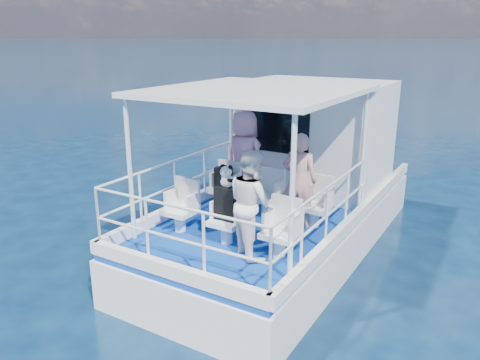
# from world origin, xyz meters

# --- Properties ---
(ground) EXTENTS (2000.00, 2000.00, 0.00)m
(ground) POSITION_xyz_m (0.00, 0.00, 0.00)
(ground) COLOR #071B37
(ground) RESTS_ON ground
(hull) EXTENTS (3.00, 7.00, 1.60)m
(hull) POSITION_xyz_m (0.00, 1.00, 0.00)
(hull) COLOR white
(hull) RESTS_ON ground
(deck) EXTENTS (2.90, 6.90, 0.10)m
(deck) POSITION_xyz_m (0.00, 1.00, 0.85)
(deck) COLOR navy
(deck) RESTS_ON hull
(cabin) EXTENTS (2.85, 2.00, 2.20)m
(cabin) POSITION_xyz_m (0.00, 2.30, 2.00)
(cabin) COLOR white
(cabin) RESTS_ON deck
(canopy) EXTENTS (3.00, 3.20, 0.08)m
(canopy) POSITION_xyz_m (0.00, -0.20, 3.14)
(canopy) COLOR white
(canopy) RESTS_ON cabin
(canopy_posts) EXTENTS (2.77, 2.97, 2.20)m
(canopy_posts) POSITION_xyz_m (0.00, -0.25, 2.00)
(canopy_posts) COLOR white
(canopy_posts) RESTS_ON deck
(railings) EXTENTS (2.84, 3.59, 1.00)m
(railings) POSITION_xyz_m (0.00, -0.58, 1.40)
(railings) COLOR white
(railings) RESTS_ON deck
(seat_port_fwd) EXTENTS (0.48, 0.46, 0.38)m
(seat_port_fwd) POSITION_xyz_m (-0.90, 0.20, 1.09)
(seat_port_fwd) COLOR white
(seat_port_fwd) RESTS_ON deck
(seat_center_fwd) EXTENTS (0.48, 0.46, 0.38)m
(seat_center_fwd) POSITION_xyz_m (0.00, 0.20, 1.09)
(seat_center_fwd) COLOR white
(seat_center_fwd) RESTS_ON deck
(seat_stbd_fwd) EXTENTS (0.48, 0.46, 0.38)m
(seat_stbd_fwd) POSITION_xyz_m (0.90, 0.20, 1.09)
(seat_stbd_fwd) COLOR white
(seat_stbd_fwd) RESTS_ON deck
(seat_port_aft) EXTENTS (0.48, 0.46, 0.38)m
(seat_port_aft) POSITION_xyz_m (-0.90, -1.10, 1.09)
(seat_port_aft) COLOR white
(seat_port_aft) RESTS_ON deck
(seat_center_aft) EXTENTS (0.48, 0.46, 0.38)m
(seat_center_aft) POSITION_xyz_m (0.00, -1.10, 1.09)
(seat_center_aft) COLOR white
(seat_center_aft) RESTS_ON deck
(seat_stbd_aft) EXTENTS (0.48, 0.46, 0.38)m
(seat_stbd_aft) POSITION_xyz_m (0.90, -1.10, 1.09)
(seat_stbd_aft) COLOR white
(seat_stbd_aft) RESTS_ON deck
(passenger_port_fwd) EXTENTS (0.72, 0.56, 1.76)m
(passenger_port_fwd) POSITION_xyz_m (-0.74, 0.68, 1.78)
(passenger_port_fwd) COLOR pink
(passenger_port_fwd) RESTS_ON deck
(passenger_stbd_fwd) EXTENTS (0.65, 0.49, 1.59)m
(passenger_stbd_fwd) POSITION_xyz_m (0.66, 0.09, 1.69)
(passenger_stbd_fwd) COLOR tan
(passenger_stbd_fwd) RESTS_ON deck
(passenger_stbd_aft) EXTENTS (0.96, 0.93, 1.57)m
(passenger_stbd_aft) POSITION_xyz_m (0.51, -1.23, 1.68)
(passenger_stbd_aft) COLOR white
(passenger_stbd_aft) RESTS_ON deck
(backpack_port) EXTENTS (0.30, 0.17, 0.40)m
(backpack_port) POSITION_xyz_m (-0.86, 0.14, 1.48)
(backpack_port) COLOR black
(backpack_port) RESTS_ON seat_port_fwd
(backpack_center) EXTENTS (0.35, 0.19, 0.52)m
(backpack_center) POSITION_xyz_m (-0.01, -1.08, 1.54)
(backpack_center) COLOR black
(backpack_center) RESTS_ON seat_center_aft
(compact_camera) EXTENTS (0.11, 0.06, 0.06)m
(compact_camera) POSITION_xyz_m (-0.84, 0.13, 1.71)
(compact_camera) COLOR black
(compact_camera) RESTS_ON backpack_port
(panda) EXTENTS (0.22, 0.18, 0.34)m
(panda) POSITION_xyz_m (-0.00, -1.08, 1.97)
(panda) COLOR white
(panda) RESTS_ON backpack_center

